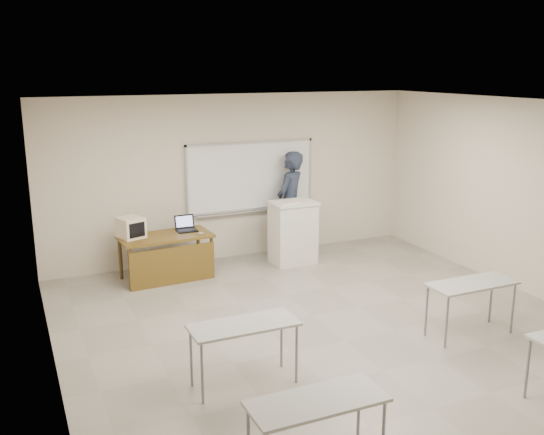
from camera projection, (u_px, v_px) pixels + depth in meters
name	position (u px, v px, depth m)	size (l,w,h in m)	color
floor	(345.00, 341.00, 7.88)	(7.00, 8.00, 0.01)	gray
whiteboard	(251.00, 177.00, 11.15)	(2.48, 0.10, 1.31)	white
student_desks	(411.00, 334.00, 6.52)	(4.40, 2.20, 0.73)	#969691
instructor_desk	(168.00, 248.00, 9.97)	(1.50, 0.75, 0.75)	brown
podium	(293.00, 232.00, 10.89)	(0.80, 0.58, 1.13)	white
crt_monitor	(130.00, 228.00, 9.85)	(0.37, 0.41, 0.35)	beige
laptop	(186.00, 227.00, 10.31)	(0.34, 0.31, 0.25)	black
mouse	(201.00, 233.00, 10.06)	(0.10, 0.06, 0.04)	#A3A4AB
keyboard	(289.00, 203.00, 10.59)	(0.43, 0.14, 0.02)	beige
presenter	(290.00, 203.00, 11.33)	(0.71, 0.47, 1.95)	black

